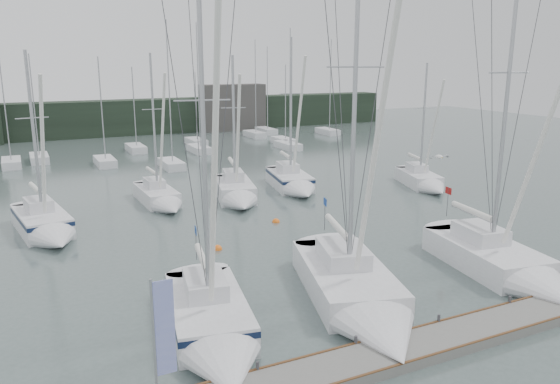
{
  "coord_description": "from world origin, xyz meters",
  "views": [
    {
      "loc": [
        -12.63,
        -19.36,
        10.71
      ],
      "look_at": [
        -0.72,
        5.0,
        4.11
      ],
      "focal_mm": 35.0,
      "sensor_mm": 36.0,
      "label": 1
    }
  ],
  "objects_px": {
    "sailboat_mid_d": "(294,183)",
    "sailboat_near_center": "(361,302)",
    "buoy_a": "(217,249)",
    "sailboat_mid_c": "(237,195)",
    "sailboat_mid_b": "(162,200)",
    "buoy_b": "(276,222)",
    "dock_banner": "(161,336)",
    "sailboat_mid_e": "(425,182)",
    "sailboat_mid_a": "(47,227)",
    "sailboat_near_right": "(512,270)",
    "sailboat_near_left": "(214,331)"
  },
  "relations": [
    {
      "from": "sailboat_near_center",
      "to": "sailboat_mid_c",
      "type": "relative_size",
      "value": 1.5
    },
    {
      "from": "sailboat_near_left",
      "to": "sailboat_mid_b",
      "type": "height_order",
      "value": "sailboat_near_left"
    },
    {
      "from": "sailboat_mid_b",
      "to": "sailboat_mid_e",
      "type": "height_order",
      "value": "sailboat_mid_b"
    },
    {
      "from": "sailboat_near_right",
      "to": "sailboat_mid_c",
      "type": "relative_size",
      "value": 1.44
    },
    {
      "from": "sailboat_near_right",
      "to": "sailboat_mid_a",
      "type": "relative_size",
      "value": 1.41
    },
    {
      "from": "sailboat_mid_b",
      "to": "buoy_b",
      "type": "height_order",
      "value": "sailboat_mid_b"
    },
    {
      "from": "sailboat_mid_a",
      "to": "buoy_a",
      "type": "height_order",
      "value": "sailboat_mid_a"
    },
    {
      "from": "buoy_b",
      "to": "sailboat_mid_e",
      "type": "bearing_deg",
      "value": 12.01
    },
    {
      "from": "sailboat_near_left",
      "to": "sailboat_mid_c",
      "type": "distance_m",
      "value": 21.56
    },
    {
      "from": "sailboat_near_center",
      "to": "sailboat_mid_c",
      "type": "distance_m",
      "value": 20.17
    },
    {
      "from": "sailboat_near_center",
      "to": "buoy_b",
      "type": "xyz_separation_m",
      "value": [
        2.68,
        14.06,
        -0.63
      ]
    },
    {
      "from": "sailboat_near_left",
      "to": "sailboat_mid_b",
      "type": "distance_m",
      "value": 21.36
    },
    {
      "from": "sailboat_near_left",
      "to": "sailboat_mid_c",
      "type": "height_order",
      "value": "sailboat_near_left"
    },
    {
      "from": "sailboat_near_center",
      "to": "sailboat_near_right",
      "type": "xyz_separation_m",
      "value": [
        8.8,
        -0.2,
        0.0
      ]
    },
    {
      "from": "sailboat_near_center",
      "to": "sailboat_mid_c",
      "type": "height_order",
      "value": "sailboat_near_center"
    },
    {
      "from": "sailboat_near_left",
      "to": "buoy_b",
      "type": "bearing_deg",
      "value": 66.63
    },
    {
      "from": "sailboat_mid_c",
      "to": "buoy_a",
      "type": "height_order",
      "value": "sailboat_mid_c"
    },
    {
      "from": "sailboat_near_center",
      "to": "sailboat_mid_e",
      "type": "xyz_separation_m",
      "value": [
        18.34,
        17.39,
        -0.09
      ]
    },
    {
      "from": "sailboat_mid_d",
      "to": "buoy_a",
      "type": "bearing_deg",
      "value": -123.21
    },
    {
      "from": "buoy_b",
      "to": "sailboat_mid_b",
      "type": "bearing_deg",
      "value": 128.68
    },
    {
      "from": "sailboat_near_center",
      "to": "buoy_a",
      "type": "bearing_deg",
      "value": 120.89
    },
    {
      "from": "sailboat_mid_e",
      "to": "sailboat_mid_c",
      "type": "bearing_deg",
      "value": -171.82
    },
    {
      "from": "sailboat_mid_a",
      "to": "sailboat_mid_e",
      "type": "xyz_separation_m",
      "value": [
        29.75,
        0.04,
        -0.11
      ]
    },
    {
      "from": "sailboat_near_center",
      "to": "buoy_a",
      "type": "height_order",
      "value": "sailboat_near_center"
    },
    {
      "from": "sailboat_near_left",
      "to": "buoy_a",
      "type": "height_order",
      "value": "sailboat_near_left"
    },
    {
      "from": "sailboat_near_center",
      "to": "sailboat_mid_e",
      "type": "distance_m",
      "value": 25.28
    },
    {
      "from": "sailboat_mid_a",
      "to": "sailboat_mid_e",
      "type": "relative_size",
      "value": 1.08
    },
    {
      "from": "sailboat_mid_b",
      "to": "sailboat_mid_d",
      "type": "relative_size",
      "value": 0.89
    },
    {
      "from": "sailboat_mid_b",
      "to": "sailboat_mid_c",
      "type": "xyz_separation_m",
      "value": [
        5.48,
        -1.4,
        0.1
      ]
    },
    {
      "from": "buoy_b",
      "to": "dock_banner",
      "type": "xyz_separation_m",
      "value": [
        -12.1,
        -17.63,
        3.0
      ]
    },
    {
      "from": "sailboat_near_right",
      "to": "sailboat_mid_d",
      "type": "xyz_separation_m",
      "value": [
        -0.85,
        21.71,
        0.01
      ]
    },
    {
      "from": "buoy_a",
      "to": "dock_banner",
      "type": "bearing_deg",
      "value": -115.23
    },
    {
      "from": "sailboat_mid_b",
      "to": "sailboat_near_right",
      "type": "bearing_deg",
      "value": -62.62
    },
    {
      "from": "sailboat_mid_b",
      "to": "sailboat_mid_a",
      "type": "bearing_deg",
      "value": -155.04
    },
    {
      "from": "dock_banner",
      "to": "sailboat_mid_a",
      "type": "bearing_deg",
      "value": 93.42
    },
    {
      "from": "sailboat_near_center",
      "to": "sailboat_mid_e",
      "type": "relative_size",
      "value": 1.58
    },
    {
      "from": "sailboat_near_center",
      "to": "buoy_a",
      "type": "xyz_separation_m",
      "value": [
        -2.72,
        10.64,
        -0.63
      ]
    },
    {
      "from": "sailboat_mid_d",
      "to": "sailboat_near_center",
      "type": "bearing_deg",
      "value": -99.02
    },
    {
      "from": "sailboat_mid_c",
      "to": "sailboat_mid_b",
      "type": "bearing_deg",
      "value": 179.08
    },
    {
      "from": "sailboat_near_right",
      "to": "buoy_a",
      "type": "height_order",
      "value": "sailboat_near_right"
    },
    {
      "from": "sailboat_near_center",
      "to": "sailboat_mid_b",
      "type": "xyz_separation_m",
      "value": [
        -3.23,
        21.45,
        -0.09
      ]
    },
    {
      "from": "sailboat_mid_c",
      "to": "sailboat_mid_e",
      "type": "bearing_deg",
      "value": 4.09
    },
    {
      "from": "sailboat_mid_d",
      "to": "dock_banner",
      "type": "relative_size",
      "value": 3.04
    },
    {
      "from": "sailboat_near_left",
      "to": "sailboat_mid_e",
      "type": "distance_m",
      "value": 30.14
    },
    {
      "from": "buoy_b",
      "to": "dock_banner",
      "type": "relative_size",
      "value": 0.12
    },
    {
      "from": "sailboat_near_right",
      "to": "buoy_b",
      "type": "height_order",
      "value": "sailboat_near_right"
    },
    {
      "from": "sailboat_near_left",
      "to": "dock_banner",
      "type": "xyz_separation_m",
      "value": [
        -2.91,
        -3.91,
        2.38
      ]
    },
    {
      "from": "sailboat_mid_a",
      "to": "sailboat_near_center",
      "type": "bearing_deg",
      "value": -64.94
    },
    {
      "from": "sailboat_mid_b",
      "to": "sailboat_mid_c",
      "type": "height_order",
      "value": "sailboat_mid_b"
    },
    {
      "from": "sailboat_near_center",
      "to": "dock_banner",
      "type": "relative_size",
      "value": 4.04
    }
  ]
}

